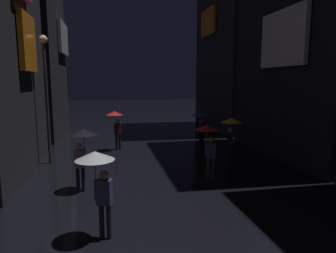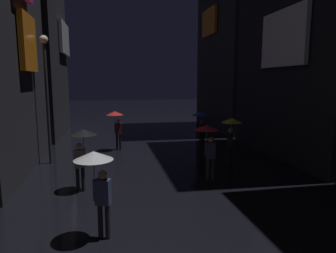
% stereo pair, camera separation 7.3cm
% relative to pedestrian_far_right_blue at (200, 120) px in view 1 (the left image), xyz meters
% --- Properties ---
extents(pedestrian_far_right_blue, '(0.90, 0.90, 2.12)m').
position_rel_pedestrian_far_right_blue_xyz_m(pedestrian_far_right_blue, '(0.00, 0.00, 0.00)').
color(pedestrian_far_right_blue, black).
rests_on(pedestrian_far_right_blue, ground).
extents(pedestrian_foreground_right_yellow, '(0.90, 0.90, 2.12)m').
position_rel_pedestrian_far_right_blue_xyz_m(pedestrian_foreground_right_yellow, '(0.48, -2.89, 0.00)').
color(pedestrian_foreground_right_yellow, black).
rests_on(pedestrian_foreground_right_yellow, ground).
extents(pedestrian_near_crossing_black, '(0.90, 0.90, 2.12)m').
position_rel_pedestrian_far_right_blue_xyz_m(pedestrian_near_crossing_black, '(-5.62, -4.84, 0.00)').
color(pedestrian_near_crossing_black, black).
rests_on(pedestrian_near_crossing_black, ground).
extents(pedestrian_midstreet_left_red, '(0.90, 0.90, 2.12)m').
position_rel_pedestrian_far_right_blue_xyz_m(pedestrian_midstreet_left_red, '(-1.17, -4.64, 0.00)').
color(pedestrian_midstreet_left_red, '#38332D').
rests_on(pedestrian_midstreet_left_red, ground).
extents(pedestrian_foreground_left_red, '(0.90, 0.90, 2.12)m').
position_rel_pedestrian_far_right_blue_xyz_m(pedestrian_foreground_left_red, '(-4.36, 1.11, 0.00)').
color(pedestrian_foreground_left_red, black).
rests_on(pedestrian_foreground_left_red, ground).
extents(pedestrian_midstreet_centre_clear, '(0.90, 0.90, 2.12)m').
position_rel_pedestrian_far_right_blue_xyz_m(pedestrian_midstreet_centre_clear, '(-5.03, -8.15, 0.00)').
color(pedestrian_midstreet_centre_clear, black).
rests_on(pedestrian_midstreet_centre_clear, ground).
extents(streetlamp_left_far, '(0.36, 0.36, 5.64)m').
position_rel_pedestrian_far_right_blue_xyz_m(streetlamp_left_far, '(-7.37, -0.99, 1.85)').
color(streetlamp_left_far, '#2D2D33').
rests_on(streetlamp_left_far, ground).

